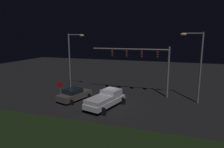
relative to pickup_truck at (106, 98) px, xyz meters
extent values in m
plane|color=black|center=(-0.64, 2.45, -1.00)|extent=(80.00, 80.00, 0.00)
cube|color=black|center=(-0.64, -7.36, -0.95)|extent=(25.61, 5.88, 0.10)
cube|color=silver|center=(-0.05, -0.17, -0.32)|extent=(3.34, 5.73, 0.55)
cube|color=silver|center=(0.26, 0.98, 0.38)|extent=(2.27, 2.31, 0.85)
cube|color=black|center=(0.26, 0.98, 0.50)|extent=(2.10, 1.93, 0.51)
cube|color=silver|center=(-0.33, -1.21, 0.18)|extent=(2.64, 3.42, 0.45)
cylinder|color=black|center=(-0.53, 1.98, -0.60)|extent=(0.80, 0.22, 0.80)
cylinder|color=black|center=(1.46, 1.44, -0.60)|extent=(0.80, 0.22, 0.80)
cylinder|color=black|center=(-1.55, -1.77, -0.60)|extent=(0.80, 0.22, 0.80)
cylinder|color=black|center=(0.44, -2.31, -0.60)|extent=(0.80, 0.22, 0.80)
cube|color=#514C47|center=(-4.52, 1.07, -0.39)|extent=(3.04, 4.74, 0.70)
cube|color=black|center=(-4.59, 0.83, 0.24)|extent=(2.13, 2.39, 0.55)
cylinder|color=black|center=(-4.95, 2.77, -0.68)|extent=(0.64, 0.22, 0.64)
cylinder|color=black|center=(-3.19, 2.22, -0.68)|extent=(0.64, 0.22, 0.64)
cylinder|color=black|center=(-5.84, -0.08, -0.68)|extent=(0.64, 0.22, 0.64)
cylinder|color=black|center=(-4.09, -0.63, -0.68)|extent=(0.64, 0.22, 0.64)
cylinder|color=slate|center=(6.26, 5.84, 2.25)|extent=(0.24, 0.24, 6.50)
cylinder|color=slate|center=(1.16, 5.84, 5.10)|extent=(10.20, 0.18, 0.18)
cube|color=black|center=(4.86, 5.84, 4.50)|extent=(0.32, 0.44, 0.95)
sphere|color=red|center=(4.86, 5.61, 4.80)|extent=(0.22, 0.22, 0.22)
sphere|color=#59380A|center=(4.86, 5.61, 4.50)|extent=(0.22, 0.22, 0.22)
sphere|color=#0C4719|center=(4.86, 5.61, 4.20)|extent=(0.22, 0.22, 0.22)
cube|color=black|center=(2.86, 5.84, 4.50)|extent=(0.32, 0.44, 0.95)
sphere|color=red|center=(2.86, 5.61, 4.80)|extent=(0.22, 0.22, 0.22)
sphere|color=#59380A|center=(2.86, 5.61, 4.50)|extent=(0.22, 0.22, 0.22)
sphere|color=#0C4719|center=(2.86, 5.61, 4.20)|extent=(0.22, 0.22, 0.22)
cube|color=black|center=(0.86, 5.84, 4.50)|extent=(0.32, 0.44, 0.95)
sphere|color=red|center=(0.86, 5.61, 4.80)|extent=(0.22, 0.22, 0.22)
sphere|color=#59380A|center=(0.86, 5.61, 4.50)|extent=(0.22, 0.22, 0.22)
sphere|color=#0C4719|center=(0.86, 5.61, 4.20)|extent=(0.22, 0.22, 0.22)
cube|color=black|center=(-1.14, 5.84, 4.50)|extent=(0.32, 0.44, 0.95)
sphere|color=red|center=(-1.14, 5.61, 4.80)|extent=(0.22, 0.22, 0.22)
sphere|color=#59380A|center=(-1.14, 5.61, 4.50)|extent=(0.22, 0.22, 0.22)
sphere|color=#0C4719|center=(-1.14, 5.61, 4.20)|extent=(0.22, 0.22, 0.22)
cylinder|color=slate|center=(-7.80, 5.81, 3.07)|extent=(0.20, 0.20, 8.13)
cylinder|color=slate|center=(-6.74, 5.81, 6.98)|extent=(2.12, 0.12, 0.12)
ellipsoid|color=#F9CC72|center=(-5.68, 5.81, 6.88)|extent=(0.70, 0.44, 0.30)
cylinder|color=slate|center=(9.84, 4.67, 3.12)|extent=(0.20, 0.20, 8.25)
cylinder|color=slate|center=(8.80, 4.67, 7.10)|extent=(2.08, 0.12, 0.12)
ellipsoid|color=#F9CC72|center=(7.76, 4.67, 7.00)|extent=(0.70, 0.44, 0.30)
cylinder|color=slate|center=(-6.49, 0.99, 0.10)|extent=(0.07, 0.07, 2.20)
cylinder|color=#B20C0F|center=(-6.49, 0.96, 0.85)|extent=(0.76, 0.03, 0.76)
camera|label=1|loc=(7.11, -19.74, 6.80)|focal=31.67mm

